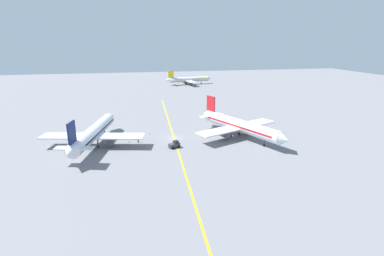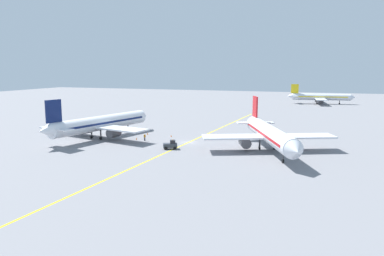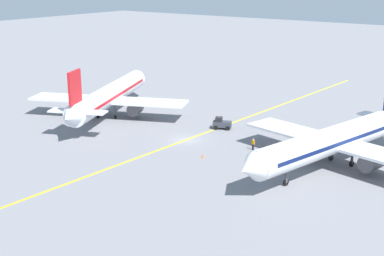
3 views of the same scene
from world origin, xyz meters
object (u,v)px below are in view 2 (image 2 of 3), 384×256
Objects in this scene: ground_crew_worker at (145,137)px; traffic_cone_near_nose at (147,134)px; airplane_distant_taxiing at (320,97)px; airplane_adjacent_stand at (269,134)px; traffic_cone_mid_apron at (171,136)px; airplane_at_gate at (100,123)px; traffic_cone_by_wingtip at (136,139)px; baggage_tug_dark at (171,145)px.

traffic_cone_near_nose is at bearing 112.33° from ground_crew_worker.
ground_crew_worker reaches higher than traffic_cone_near_nose.
airplane_distant_taxiing is 113.41m from traffic_cone_near_nose.
airplane_adjacent_stand reaches higher than traffic_cone_mid_apron.
airplane_distant_taxiing is (49.77, 114.09, -0.37)m from airplane_at_gate.
traffic_cone_by_wingtip is (0.66, -7.30, 0.00)m from traffic_cone_near_nose.
traffic_cone_mid_apron is at bearing 44.94° from traffic_cone_by_wingtip.
airplane_at_gate reaches higher than ground_crew_worker.
baggage_tug_dark is 14.67m from traffic_cone_mid_apron.
airplane_at_gate is at bearing -177.97° from ground_crew_worker.
baggage_tug_dark reaches higher than traffic_cone_near_nose.
airplane_at_gate is at bearing -173.50° from traffic_cone_by_wingtip.
airplane_at_gate reaches higher than traffic_cone_by_wingtip.
airplane_distant_taxiing is at bearing 72.39° from traffic_cone_mid_apron.
airplane_distant_taxiing is 120.02m from traffic_cone_by_wingtip.
airplane_adjacent_stand is 20.11× the size of ground_crew_worker.
baggage_tug_dark is 6.10× the size of traffic_cone_mid_apron.
traffic_cone_near_nose is (-12.79, 14.34, -0.63)m from baggage_tug_dark.
airplane_at_gate is at bearing -154.64° from traffic_cone_mid_apron.
airplane_adjacent_stand is 34.61m from traffic_cone_near_nose.
traffic_cone_near_nose and traffic_cone_mid_apron have the same top height.
traffic_cone_near_nose is 1.00× the size of traffic_cone_by_wingtip.
airplane_adjacent_stand is at bearing 13.97° from baggage_tug_dark.
traffic_cone_near_nose and traffic_cone_by_wingtip have the same top height.
airplane_adjacent_stand is at bearing -93.88° from airplane_distant_taxiing.
airplane_at_gate is at bearing -113.57° from airplane_distant_taxiing.
airplane_adjacent_stand reaches higher than baggage_tug_dark.
traffic_cone_near_nose is at bearing 95.16° from traffic_cone_by_wingtip.
airplane_distant_taxiing is (7.80, 114.98, -0.37)m from airplane_adjacent_stand.
airplane_distant_taxiing is 9.53× the size of baggage_tug_dark.
airplane_distant_taxiing is at bearing 71.65° from ground_crew_worker.
ground_crew_worker is 3.05× the size of traffic_cone_near_nose.
traffic_cone_near_nose is at bearing 164.38° from airplane_adjacent_stand.
traffic_cone_by_wingtip is at bearing -84.84° from traffic_cone_near_nose.
airplane_distant_taxiing reaches higher than baggage_tug_dark.
traffic_cone_mid_apron is (-33.82, -106.52, -3.06)m from airplane_distant_taxiing.
airplane_distant_taxiing is 119.78m from ground_crew_worker.
baggage_tug_dark is 19.23m from traffic_cone_near_nose.
airplane_distant_taxiing reaches higher than traffic_cone_near_nose.
airplane_at_gate is 1.04× the size of airplane_adjacent_stand.
traffic_cone_mid_apron is (15.96, 7.56, -3.43)m from airplane_at_gate.
traffic_cone_mid_apron is (7.16, -0.81, 0.00)m from traffic_cone_near_nose.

